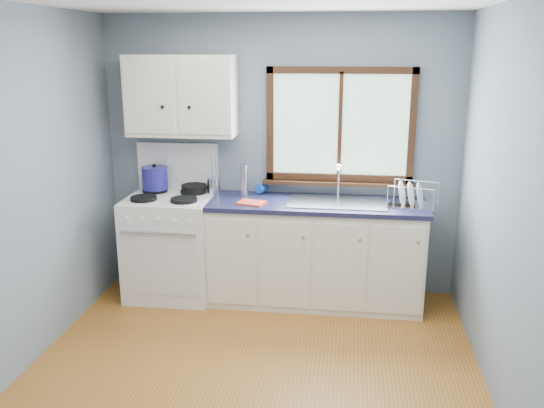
# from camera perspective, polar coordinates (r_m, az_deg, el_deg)

# --- Properties ---
(floor) EXTENTS (3.20, 3.60, 0.02)m
(floor) POSITION_cam_1_polar(r_m,az_deg,el_deg) (4.03, -2.56, -18.14)
(floor) COLOR #A36423
(floor) RESTS_ON ground
(wall_back) EXTENTS (3.20, 0.02, 2.50)m
(wall_back) POSITION_cam_1_polar(r_m,az_deg,el_deg) (5.25, 0.80, 4.73)
(wall_back) COLOR slate
(wall_back) RESTS_ON ground
(wall_front) EXTENTS (3.20, 0.02, 2.50)m
(wall_front) POSITION_cam_1_polar(r_m,az_deg,el_deg) (1.89, -13.23, -15.77)
(wall_front) COLOR slate
(wall_front) RESTS_ON ground
(wall_right) EXTENTS (0.02, 3.60, 2.50)m
(wall_right) POSITION_cam_1_polar(r_m,az_deg,el_deg) (3.58, 23.43, -1.56)
(wall_right) COLOR slate
(wall_right) RESTS_ON ground
(gas_range) EXTENTS (0.76, 0.69, 1.36)m
(gas_range) POSITION_cam_1_polar(r_m,az_deg,el_deg) (5.32, -9.91, -3.79)
(gas_range) COLOR white
(gas_range) RESTS_ON floor
(base_cabinets) EXTENTS (1.85, 0.60, 0.88)m
(base_cabinets) POSITION_cam_1_polar(r_m,az_deg,el_deg) (5.13, 4.29, -5.30)
(base_cabinets) COLOR white
(base_cabinets) RESTS_ON floor
(countertop) EXTENTS (1.89, 0.64, 0.04)m
(countertop) POSITION_cam_1_polar(r_m,az_deg,el_deg) (4.98, 4.40, -0.02)
(countertop) COLOR #161735
(countertop) RESTS_ON base_cabinets
(sink) EXTENTS (0.84, 0.46, 0.44)m
(sink) POSITION_cam_1_polar(r_m,az_deg,el_deg) (4.99, 6.45, -0.54)
(sink) COLOR silver
(sink) RESTS_ON countertop
(window) EXTENTS (1.36, 0.10, 1.03)m
(window) POSITION_cam_1_polar(r_m,az_deg,el_deg) (5.13, 6.74, 6.94)
(window) COLOR #9EC6A8
(window) RESTS_ON wall_back
(upper_cabinets) EXTENTS (0.95, 0.35, 0.70)m
(upper_cabinets) POSITION_cam_1_polar(r_m,az_deg,el_deg) (5.17, -8.99, 10.54)
(upper_cabinets) COLOR white
(upper_cabinets) RESTS_ON wall_back
(skillet) EXTENTS (0.36, 0.26, 0.05)m
(skillet) POSITION_cam_1_polar(r_m,az_deg,el_deg) (5.26, -7.70, 1.66)
(skillet) COLOR black
(skillet) RESTS_ON gas_range
(stockpot) EXTENTS (0.31, 0.31, 0.23)m
(stockpot) POSITION_cam_1_polar(r_m,az_deg,el_deg) (5.34, -11.52, 2.57)
(stockpot) COLOR navy
(stockpot) RESTS_ON gas_range
(utensil_crock) EXTENTS (0.15, 0.15, 0.39)m
(utensil_crock) POSITION_cam_1_polar(r_m,az_deg,el_deg) (5.23, -5.77, 1.81)
(utensil_crock) COLOR silver
(utensil_crock) RESTS_ON countertop
(thermos) EXTENTS (0.09, 0.09, 0.28)m
(thermos) POSITION_cam_1_polar(r_m,az_deg,el_deg) (5.13, -2.78, 2.33)
(thermos) COLOR silver
(thermos) RESTS_ON countertop
(soap_bottle) EXTENTS (0.11, 0.11, 0.24)m
(soap_bottle) POSITION_cam_1_polar(r_m,az_deg,el_deg) (5.18, -1.33, 2.24)
(soap_bottle) COLOR #1149AB
(soap_bottle) RESTS_ON countertop
(dish_towel) EXTENTS (0.26, 0.22, 0.02)m
(dish_towel) POSITION_cam_1_polar(r_m,az_deg,el_deg) (4.91, -2.04, 0.13)
(dish_towel) COLOR #F04634
(dish_towel) RESTS_ON countertop
(dish_rack) EXTENTS (0.46, 0.39, 0.20)m
(dish_rack) POSITION_cam_1_polar(r_m,az_deg,el_deg) (4.97, 13.68, 0.42)
(dish_rack) COLOR silver
(dish_rack) RESTS_ON countertop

